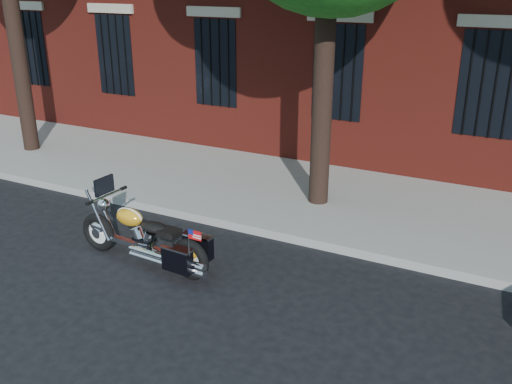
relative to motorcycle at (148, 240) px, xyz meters
The scene contains 4 objects.
ground 1.10m from the motorcycle, 23.78° to the left, with size 120.00×120.00×0.00m, color black.
curb 2.04m from the motorcycle, 62.64° to the left, with size 40.00×0.16×0.15m, color gray.
sidewalk 3.80m from the motorcycle, 75.85° to the left, with size 40.00×3.60×0.15m, color gray.
motorcycle is the anchor object (origin of this frame).
Camera 1 is at (4.04, -6.48, 4.16)m, focal length 40.00 mm.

